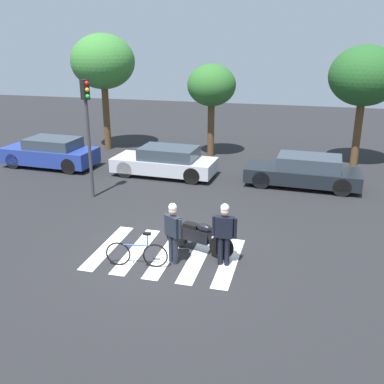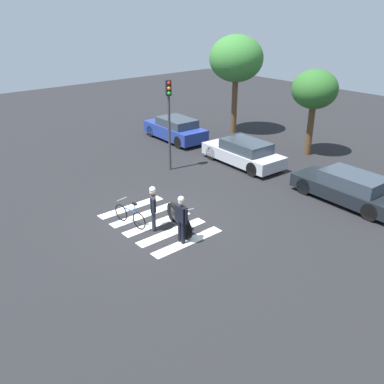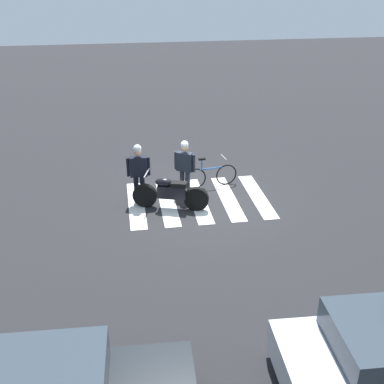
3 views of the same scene
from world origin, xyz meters
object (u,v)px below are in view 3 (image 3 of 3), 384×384
officer_on_foot (139,170)px  officer_by_motorcycle (185,165)px  leaning_bicycle (211,176)px  police_motorcycle (171,193)px

officer_on_foot → officer_by_motorcycle: officer_on_foot is taller
leaning_bicycle → officer_by_motorcycle: (0.87, 0.45, 0.61)m
leaning_bicycle → police_motorcycle: bearing=41.3°
leaning_bicycle → officer_on_foot: 2.41m
police_motorcycle → leaning_bicycle: size_ratio=1.26×
police_motorcycle → officer_on_foot: officer_on_foot is taller
police_motorcycle → leaning_bicycle: 1.85m
leaning_bicycle → officer_on_foot: (2.22, 0.67, 0.64)m
police_motorcycle → officer_on_foot: (0.84, -0.55, 0.54)m
police_motorcycle → officer_by_motorcycle: officer_by_motorcycle is taller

